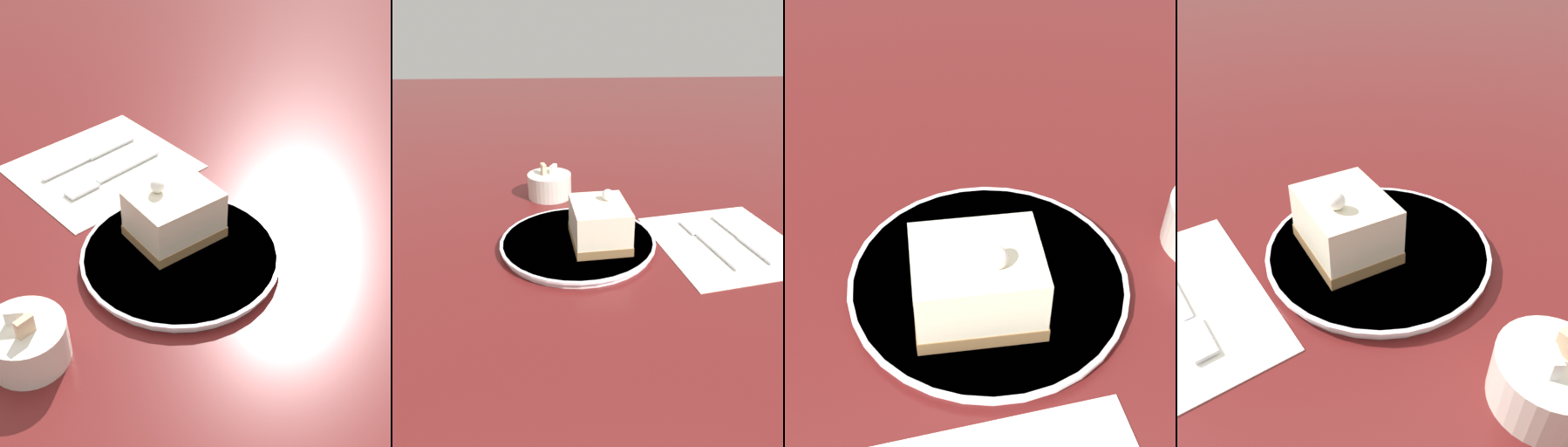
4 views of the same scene
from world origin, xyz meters
TOP-DOWN VIEW (x-y plane):
  - ground_plane at (0.00, 0.00)m, footprint 4.00×4.00m
  - plate at (0.02, 0.03)m, footprint 0.25×0.25m
  - cake_slice at (0.05, 0.02)m, footprint 0.10×0.12m

SIDE VIEW (x-z plane):
  - ground_plane at x=0.00m, z-range 0.00..0.00m
  - plate at x=0.02m, z-range 0.00..0.01m
  - cake_slice at x=0.05m, z-range 0.00..0.09m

